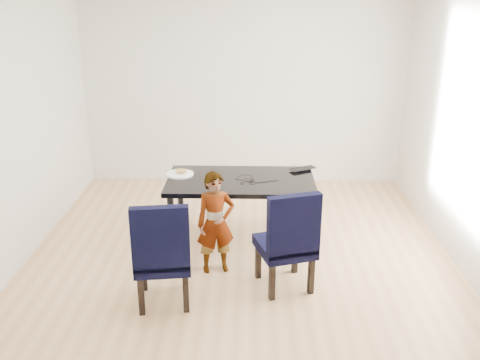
{
  "coord_description": "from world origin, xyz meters",
  "views": [
    {
      "loc": [
        0.12,
        -4.96,
        2.75
      ],
      "look_at": [
        0.0,
        0.2,
        0.85
      ],
      "focal_mm": 40.0,
      "sensor_mm": 36.0,
      "label": 1
    }
  ],
  "objects_px": {
    "plate": "(180,174)",
    "chair_right": "(285,238)",
    "laptop": "(301,168)",
    "child": "(216,223)",
    "chair_left": "(162,251)",
    "dining_table": "(241,211)"
  },
  "relations": [
    {
      "from": "chair_right",
      "to": "laptop",
      "type": "xyz_separation_m",
      "value": [
        0.24,
        1.28,
        0.25
      ]
    },
    {
      "from": "chair_right",
      "to": "plate",
      "type": "distance_m",
      "value": 1.56
    },
    {
      "from": "chair_right",
      "to": "chair_left",
      "type": "bearing_deg",
      "value": 176.96
    },
    {
      "from": "laptop",
      "to": "chair_right",
      "type": "bearing_deg",
      "value": 50.88
    },
    {
      "from": "plate",
      "to": "laptop",
      "type": "distance_m",
      "value": 1.38
    },
    {
      "from": "chair_left",
      "to": "child",
      "type": "distance_m",
      "value": 0.72
    },
    {
      "from": "plate",
      "to": "dining_table",
      "type": "bearing_deg",
      "value": -10.31
    },
    {
      "from": "chair_left",
      "to": "chair_right",
      "type": "height_order",
      "value": "chair_left"
    },
    {
      "from": "child",
      "to": "laptop",
      "type": "relative_size",
      "value": 3.33
    },
    {
      "from": "dining_table",
      "to": "chair_right",
      "type": "height_order",
      "value": "chair_right"
    },
    {
      "from": "plate",
      "to": "laptop",
      "type": "height_order",
      "value": "laptop"
    },
    {
      "from": "chair_right",
      "to": "plate",
      "type": "xyz_separation_m",
      "value": [
        -1.12,
        1.06,
        0.25
      ]
    },
    {
      "from": "dining_table",
      "to": "plate",
      "type": "distance_m",
      "value": 0.79
    },
    {
      "from": "child",
      "to": "plate",
      "type": "height_order",
      "value": "child"
    },
    {
      "from": "child",
      "to": "plate",
      "type": "relative_size",
      "value": 3.44
    },
    {
      "from": "chair_right",
      "to": "child",
      "type": "xyz_separation_m",
      "value": [
        -0.67,
        0.28,
        0.01
      ]
    },
    {
      "from": "plate",
      "to": "chair_right",
      "type": "bearing_deg",
      "value": -43.44
    },
    {
      "from": "child",
      "to": "laptop",
      "type": "xyz_separation_m",
      "value": [
        0.91,
        1.0,
        0.24
      ]
    },
    {
      "from": "dining_table",
      "to": "chair_right",
      "type": "xyz_separation_m",
      "value": [
        0.44,
        -0.93,
        0.13
      ]
    },
    {
      "from": "laptop",
      "to": "plate",
      "type": "bearing_deg",
      "value": -18.94
    },
    {
      "from": "chair_left",
      "to": "plate",
      "type": "bearing_deg",
      "value": 82.49
    },
    {
      "from": "chair_right",
      "to": "child",
      "type": "distance_m",
      "value": 0.73
    }
  ]
}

